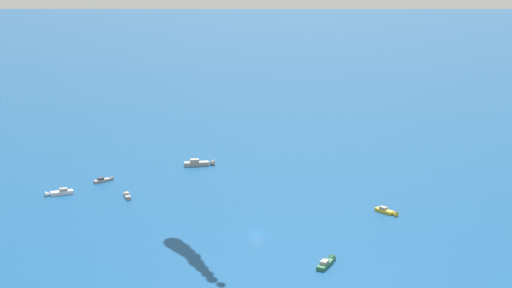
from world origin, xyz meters
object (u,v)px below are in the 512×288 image
at_px(motorboat_inshore, 58,193).
at_px(motorboat_ahead, 104,180).
at_px(motorboat_trailing, 201,163).
at_px(motorboat_near_centre, 387,211).
at_px(motorboat_far_port, 127,196).
at_px(motorboat_offshore, 327,263).

xyz_separation_m(motorboat_inshore, motorboat_ahead, (-13.55, -10.12, -0.13)).
bearing_deg(motorboat_ahead, motorboat_trailing, -161.77).
xyz_separation_m(motorboat_near_centre, motorboat_far_port, (66.07, -30.20, -0.09)).
height_order(motorboat_inshore, motorboat_trailing, motorboat_trailing).
bearing_deg(motorboat_inshore, motorboat_near_centre, 156.13).
relative_size(motorboat_near_centre, motorboat_offshore, 1.04).
bearing_deg(motorboat_trailing, motorboat_inshore, 24.46).
xyz_separation_m(motorboat_inshore, motorboat_trailing, (-45.08, -20.51, 0.17)).
relative_size(motorboat_near_centre, motorboat_inshore, 0.84).
height_order(motorboat_offshore, motorboat_trailing, motorboat_trailing).
relative_size(motorboat_far_port, motorboat_ahead, 0.91).
xyz_separation_m(motorboat_near_centre, motorboat_offshore, (27.00, 28.22, 0.03)).
bearing_deg(motorboat_ahead, motorboat_offshore, 120.42).
distance_m(motorboat_trailing, motorboat_ahead, 33.19).
bearing_deg(motorboat_offshore, motorboat_far_port, -56.22).
bearing_deg(motorboat_trailing, motorboat_offshore, 98.64).
distance_m(motorboat_far_port, motorboat_inshore, 20.55).
xyz_separation_m(motorboat_far_port, motorboat_inshore, (19.13, -7.51, 0.17)).
bearing_deg(motorboat_far_port, motorboat_trailing, -132.80).
relative_size(motorboat_offshore, motorboat_ahead, 1.03).
xyz_separation_m(motorboat_offshore, motorboat_ahead, (44.66, -76.05, -0.07)).
height_order(motorboat_inshore, motorboat_offshore, motorboat_inshore).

